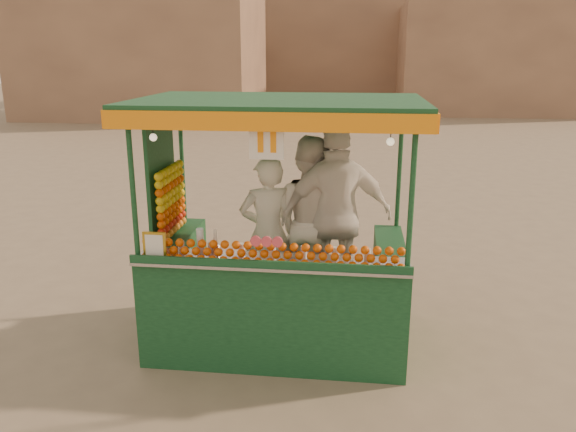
# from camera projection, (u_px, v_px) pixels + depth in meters

# --- Properties ---
(ground) EXTENTS (90.00, 90.00, 0.00)m
(ground) POSITION_uv_depth(u_px,v_px,m) (301.00, 341.00, 5.75)
(ground) COLOR #6C5E4D
(ground) RESTS_ON ground
(building_left) EXTENTS (10.00, 6.00, 6.00)m
(building_left) POSITION_uv_depth(u_px,v_px,m) (143.00, 48.00, 25.02)
(building_left) COLOR #987357
(building_left) RESTS_ON ground
(building_right) EXTENTS (9.00, 6.00, 5.00)m
(building_right) POSITION_uv_depth(u_px,v_px,m) (496.00, 59.00, 27.13)
(building_right) COLOR #987357
(building_right) RESTS_ON ground
(building_center) EXTENTS (14.00, 7.00, 7.00)m
(building_center) POSITION_uv_depth(u_px,v_px,m) (317.00, 40.00, 33.61)
(building_center) COLOR #987357
(building_center) RESTS_ON ground
(juice_cart) EXTENTS (2.66, 1.72, 2.41)m
(juice_cart) POSITION_uv_depth(u_px,v_px,m) (271.00, 270.00, 5.51)
(juice_cart) COLOR #0F391E
(juice_cart) RESTS_ON ground
(vendor_left) EXTENTS (0.65, 0.52, 1.57)m
(vendor_left) POSITION_uv_depth(u_px,v_px,m) (268.00, 233.00, 5.72)
(vendor_left) COLOR white
(vendor_left) RESTS_ON ground
(vendor_middle) EXTENTS (1.01, 0.89, 1.75)m
(vendor_middle) POSITION_uv_depth(u_px,v_px,m) (309.00, 220.00, 5.86)
(vendor_middle) COLOR white
(vendor_middle) RESTS_ON ground
(vendor_right) EXTENTS (1.20, 0.71, 1.91)m
(vendor_right) POSITION_uv_depth(u_px,v_px,m) (337.00, 217.00, 5.67)
(vendor_right) COLOR white
(vendor_right) RESTS_ON ground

